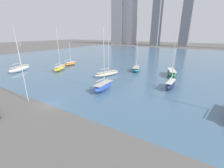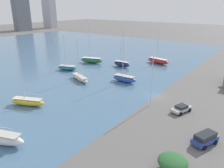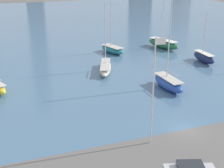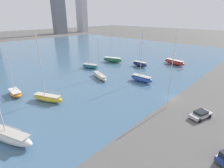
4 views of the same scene
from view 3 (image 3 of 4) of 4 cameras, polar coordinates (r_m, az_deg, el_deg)
The scene contains 8 objects.
ground_plane at distance 39.61m, azimuth 13.21°, elevation -8.10°, with size 500.00×500.00×0.00m, color #605E5B.
harbor_water at distance 102.25m, azimuth -8.49°, elevation 10.35°, with size 180.00×140.00×0.00m.
flag_pole at distance 33.31m, azimuth 7.61°, elevation -0.88°, with size 1.24×0.14×12.21m.
sailboat_green at distance 75.59m, azimuth 9.36°, elevation 7.33°, with size 5.22×9.31×15.84m.
sailboat_blue at distance 50.80m, azimuth 10.24°, elevation 0.25°, with size 2.69×7.60×15.01m.
sailboat_navy at distance 66.36m, azimuth 16.43°, elevation 4.72°, with size 1.96×6.72×10.01m.
sailboat_teal at distance 70.51m, azimuth 0.10°, elevation 6.39°, with size 4.77×7.45×12.09m.
sailboat_cream at distance 58.34m, azimuth -1.22°, elevation 3.11°, with size 5.24×9.56×12.45m.
Camera 3 is at (-19.83, -28.48, 19.09)m, focal length 50.00 mm.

